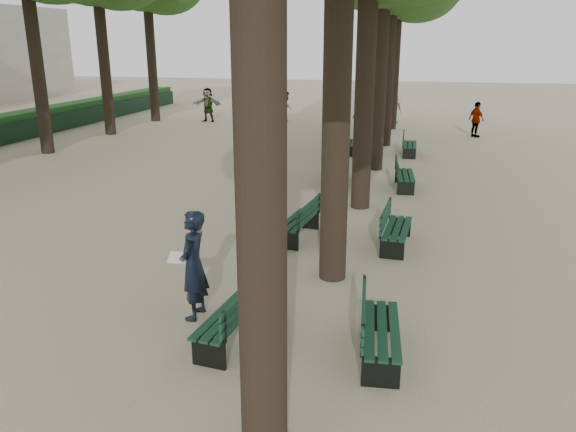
# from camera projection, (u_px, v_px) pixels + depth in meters

# --- Properties ---
(ground) EXTENTS (120.00, 120.00, 0.00)m
(ground) POSITION_uv_depth(u_px,v_px,m) (206.00, 344.00, 8.62)
(ground) COLOR tan
(ground) RESTS_ON ground
(bench_left_0) EXTENTS (0.77, 1.85, 0.92)m
(bench_left_0) POSITION_uv_depth(u_px,v_px,m) (232.00, 325.00, 8.66)
(bench_left_0) COLOR black
(bench_left_0) RESTS_ON ground
(bench_left_1) EXTENTS (0.77, 1.85, 0.92)m
(bench_left_1) POSITION_uv_depth(u_px,v_px,m) (298.00, 227.00, 13.16)
(bench_left_1) COLOR black
(bench_left_1) RESTS_ON ground
(bench_left_2) EXTENTS (0.59, 1.81, 0.92)m
(bench_left_2) POSITION_uv_depth(u_px,v_px,m) (334.00, 174.00, 18.37)
(bench_left_2) COLOR black
(bench_left_2) RESTS_ON ground
(bench_left_3) EXTENTS (0.68, 1.83, 0.92)m
(bench_left_3) POSITION_uv_depth(u_px,v_px,m) (353.00, 147.00, 23.15)
(bench_left_3) COLOR black
(bench_left_3) RESTS_ON ground
(bench_right_0) EXTENTS (0.73, 1.84, 0.92)m
(bench_right_0) POSITION_uv_depth(u_px,v_px,m) (380.00, 340.00, 8.22)
(bench_right_0) COLOR black
(bench_right_0) RESTS_ON ground
(bench_right_1) EXTENTS (0.68, 1.83, 0.92)m
(bench_right_1) POSITION_uv_depth(u_px,v_px,m) (396.00, 235.00, 12.62)
(bench_right_1) COLOR black
(bench_right_1) RESTS_ON ground
(bench_right_2) EXTENTS (0.72, 1.84, 0.92)m
(bench_right_2) POSITION_uv_depth(u_px,v_px,m) (405.00, 180.00, 17.60)
(bench_right_2) COLOR black
(bench_right_2) RESTS_ON ground
(bench_right_3) EXTENTS (0.61, 1.81, 0.92)m
(bench_right_3) POSITION_uv_depth(u_px,v_px,m) (409.00, 149.00, 22.74)
(bench_right_3) COLOR black
(bench_right_3) RESTS_ON ground
(man_with_map) EXTENTS (0.62, 0.75, 1.87)m
(man_with_map) POSITION_uv_depth(u_px,v_px,m) (193.00, 265.00, 9.22)
(man_with_map) COLOR black
(man_with_map) RESTS_ON ground
(pedestrian_b) EXTENTS (0.91, 0.96, 1.57)m
(pedestrian_b) POSITION_uv_depth(u_px,v_px,m) (361.00, 112.00, 29.99)
(pedestrian_b) COLOR #262628
(pedestrian_b) RESTS_ON ground
(pedestrian_e) EXTENTS (1.80, 0.54, 1.91)m
(pedestrian_e) POSITION_uv_depth(u_px,v_px,m) (208.00, 105.00, 32.05)
(pedestrian_e) COLOR #262628
(pedestrian_e) RESTS_ON ground
(pedestrian_a) EXTENTS (0.36, 0.84, 1.72)m
(pedestrian_a) POSITION_uv_depth(u_px,v_px,m) (286.00, 107.00, 31.88)
(pedestrian_a) COLOR #262628
(pedestrian_a) RESTS_ON ground
(pedestrian_d) EXTENTS (0.82, 0.42, 1.61)m
(pedestrian_d) POSITION_uv_depth(u_px,v_px,m) (394.00, 109.00, 31.38)
(pedestrian_d) COLOR #262628
(pedestrian_d) RESTS_ON ground
(pedestrian_c) EXTENTS (0.85, 1.00, 1.69)m
(pedestrian_c) POSITION_uv_depth(u_px,v_px,m) (476.00, 120.00, 26.85)
(pedestrian_c) COLOR #262628
(pedestrian_c) RESTS_ON ground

